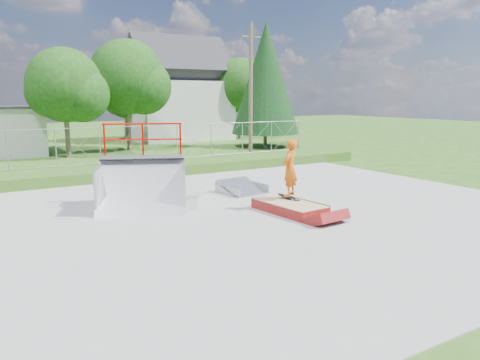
# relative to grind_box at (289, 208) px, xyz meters

# --- Properties ---
(ground) EXTENTS (120.00, 120.00, 0.00)m
(ground) POSITION_rel_grind_box_xyz_m (-1.18, 0.26, -0.19)
(ground) COLOR #275117
(ground) RESTS_ON ground
(concrete_pad) EXTENTS (20.00, 16.00, 0.04)m
(concrete_pad) POSITION_rel_grind_box_xyz_m (-1.18, 0.26, -0.17)
(concrete_pad) COLOR gray
(concrete_pad) RESTS_ON ground
(grass_berm) EXTENTS (24.00, 3.00, 0.50)m
(grass_berm) POSITION_rel_grind_box_xyz_m (-1.18, 9.76, 0.06)
(grass_berm) COLOR #275117
(grass_berm) RESTS_ON ground
(grind_box) EXTENTS (1.43, 2.60, 0.37)m
(grind_box) POSITION_rel_grind_box_xyz_m (0.00, 0.00, 0.00)
(grind_box) COLOR maroon
(grind_box) RESTS_ON concrete_pad
(quarter_pipe) EXTENTS (3.53, 3.31, 2.82)m
(quarter_pipe) POSITION_rel_grind_box_xyz_m (-3.92, 2.86, 1.22)
(quarter_pipe) COLOR #A5A7AD
(quarter_pipe) RESTS_ON concrete_pad
(flat_bank_ramp) EXTENTS (1.70, 1.79, 0.46)m
(flat_bank_ramp) POSITION_rel_grind_box_xyz_m (0.35, 3.46, 0.04)
(flat_bank_ramp) COLOR #A5A7AD
(flat_bank_ramp) RESTS_ON concrete_pad
(skateboard) EXTENTS (0.44, 0.82, 0.13)m
(skateboard) POSITION_rel_grind_box_xyz_m (0.25, 0.33, 0.23)
(skateboard) COLOR black
(skateboard) RESTS_ON grind_box
(skater) EXTENTS (0.81, 0.74, 1.87)m
(skater) POSITION_rel_grind_box_xyz_m (0.25, 0.33, 1.16)
(skater) COLOR #D8580F
(skater) RESTS_ON grind_box
(chain_link_fence) EXTENTS (20.00, 0.06, 1.80)m
(chain_link_fence) POSITION_rel_grind_box_xyz_m (-1.18, 10.76, 1.21)
(chain_link_fence) COLOR #92959A
(chain_link_fence) RESTS_ON grass_berm
(gable_house) EXTENTS (8.40, 6.08, 8.94)m
(gable_house) POSITION_rel_grind_box_xyz_m (7.82, 26.26, 3.65)
(gable_house) COLOR #B8B9B4
(gable_house) RESTS_ON ground
(utility_pole) EXTENTS (0.24, 0.24, 8.00)m
(utility_pole) POSITION_rel_grind_box_xyz_m (6.32, 12.26, 3.81)
(utility_pole) COLOR brown
(utility_pole) RESTS_ON ground
(tree_left_near) EXTENTS (4.76, 4.48, 6.65)m
(tree_left_near) POSITION_rel_grind_box_xyz_m (-2.93, 18.09, 4.05)
(tree_left_near) COLOR brown
(tree_left_near) RESTS_ON ground
(tree_center) EXTENTS (5.44, 5.12, 7.60)m
(tree_center) POSITION_rel_grind_box_xyz_m (1.60, 20.07, 4.66)
(tree_center) COLOR brown
(tree_center) RESTS_ON ground
(tree_right_far) EXTENTS (5.10, 4.80, 7.12)m
(tree_right_far) POSITION_rel_grind_box_xyz_m (13.09, 24.08, 4.36)
(tree_right_far) COLOR brown
(tree_right_far) RESTS_ON ground
(tree_back_mid) EXTENTS (4.08, 3.84, 5.70)m
(tree_back_mid) POSITION_rel_grind_box_xyz_m (4.03, 28.11, 3.44)
(tree_back_mid) COLOR brown
(tree_back_mid) RESTS_ON ground
(conifer_tree) EXTENTS (5.04, 5.04, 9.10)m
(conifer_tree) POSITION_rel_grind_box_xyz_m (10.82, 17.26, 4.86)
(conifer_tree) COLOR brown
(conifer_tree) RESTS_ON ground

